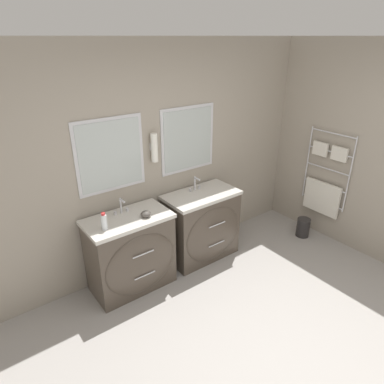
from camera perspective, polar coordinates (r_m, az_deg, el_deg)
The scene contains 10 objects.
ground_plane at distance 3.46m, azimuth 16.47°, elevation -25.43°, with size 16.00×16.00×0.00m, color #9E9993.
wall_back at distance 3.98m, azimuth -5.21°, elevation 5.53°, with size 5.75×0.16×2.60m.
wall_right at distance 4.76m, azimuth 25.15°, elevation 6.27°, with size 0.13×4.05×2.60m.
vanity_left at distance 3.83m, azimuth -10.00°, elevation -10.01°, with size 0.91×0.56×0.87m.
vanity_right at distance 4.28m, azimuth 1.80°, elevation -5.60°, with size 0.91×0.56×0.87m.
faucet_left at distance 3.70m, azimuth -11.69°, elevation -2.34°, with size 0.17×0.11×0.17m.
faucet_right at distance 4.16m, azimuth 0.56°, elevation 1.34°, with size 0.17×0.11×0.17m.
toiletry_bottle at distance 3.43m, azimuth -14.45°, elevation -4.82°, with size 0.06×0.06×0.18m.
amenity_bowl at distance 3.60m, azimuth -7.69°, elevation -3.65°, with size 0.11×0.11×0.06m.
waste_bin at distance 5.10m, azimuth 18.03°, elevation -5.57°, with size 0.18×0.18×0.27m.
Camera 1 is at (-1.98, -1.15, 2.60)m, focal length 32.00 mm.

